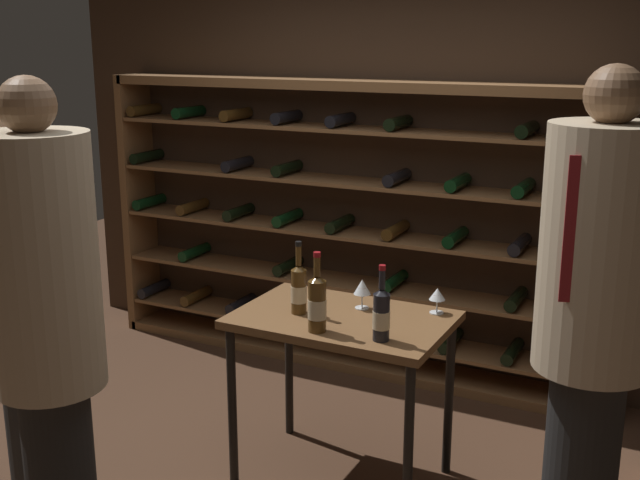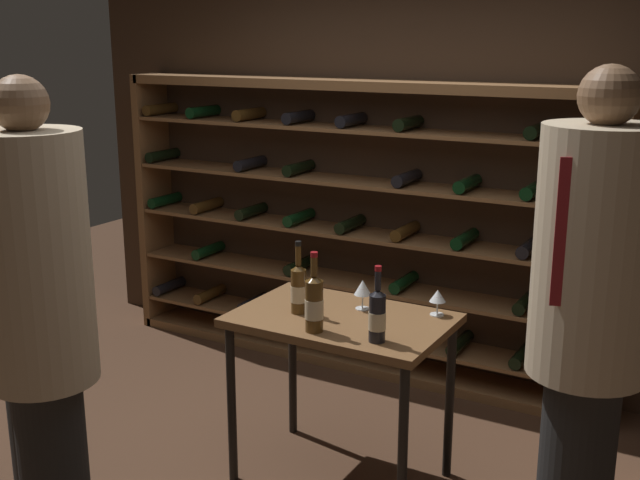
% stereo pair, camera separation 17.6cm
% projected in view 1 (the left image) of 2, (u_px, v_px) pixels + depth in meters
% --- Properties ---
extents(back_wall, '(5.04, 0.10, 2.72)m').
position_uv_depth(back_wall, '(409.00, 161.00, 4.99)').
color(back_wall, '#3D2B1E').
rests_on(back_wall, ground).
extents(wine_rack, '(3.35, 0.32, 1.87)m').
position_uv_depth(wine_rack, '(339.00, 228.00, 5.09)').
color(wine_rack, brown).
rests_on(wine_rack, ground).
extents(tasting_table, '(1.00, 0.66, 0.85)m').
position_uv_depth(tasting_table, '(342.00, 336.00, 3.74)').
color(tasting_table, brown).
rests_on(tasting_table, ground).
extents(person_guest_blue_shirt, '(0.45, 0.45, 2.03)m').
position_uv_depth(person_guest_blue_shirt, '(595.00, 306.00, 3.00)').
color(person_guest_blue_shirt, black).
rests_on(person_guest_blue_shirt, ground).
extents(person_host_in_suit, '(0.40, 0.40, 2.00)m').
position_uv_depth(person_host_in_suit, '(47.00, 322.00, 2.87)').
color(person_host_in_suit, black).
rests_on(person_host_in_suit, ground).
extents(person_bystander_red_print, '(0.46, 0.46, 1.87)m').
position_uv_depth(person_bystander_red_print, '(28.00, 296.00, 3.43)').
color(person_bystander_red_print, '#282828').
rests_on(person_bystander_red_print, ground).
extents(wine_bottle_green_slim, '(0.08, 0.08, 0.37)m').
position_uv_depth(wine_bottle_green_slim, '(317.00, 303.00, 3.49)').
color(wine_bottle_green_slim, '#4C3314').
rests_on(wine_bottle_green_slim, tasting_table).
extents(wine_bottle_amber_reserve, '(0.08, 0.08, 0.34)m').
position_uv_depth(wine_bottle_amber_reserve, '(381.00, 314.00, 3.38)').
color(wine_bottle_amber_reserve, black).
rests_on(wine_bottle_amber_reserve, tasting_table).
extents(wine_bottle_red_label, '(0.08, 0.08, 0.35)m').
position_uv_depth(wine_bottle_red_label, '(299.00, 288.00, 3.72)').
color(wine_bottle_red_label, '#4C3314').
rests_on(wine_bottle_red_label, tasting_table).
extents(wine_glass_stemmed_left, '(0.08, 0.08, 0.15)m').
position_uv_depth(wine_glass_stemmed_left, '(362.00, 288.00, 3.79)').
color(wine_glass_stemmed_left, silver).
rests_on(wine_glass_stemmed_left, tasting_table).
extents(wine_glass_stemmed_center, '(0.08, 0.08, 0.13)m').
position_uv_depth(wine_glass_stemmed_center, '(437.00, 295.00, 3.73)').
color(wine_glass_stemmed_center, silver).
rests_on(wine_glass_stemmed_center, tasting_table).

